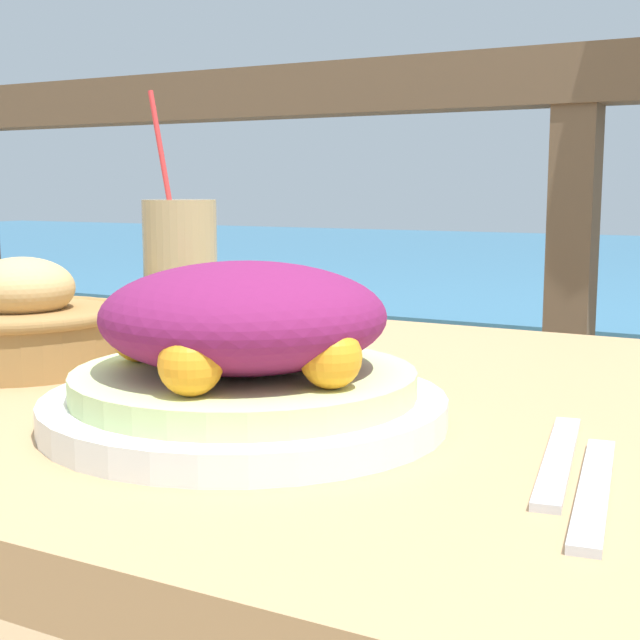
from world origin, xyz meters
The scene contains 7 objects.
patio_table centered at (0.00, 0.00, 0.64)m, with size 1.20×0.73×0.74m.
railing_fence centered at (0.00, 0.81, 0.84)m, with size 2.80×0.08×1.12m.
salad_plate centered at (-0.01, -0.13, 0.79)m, with size 0.28×0.28×0.11m.
drink_glass centered at (-0.20, 0.04, 0.82)m, with size 0.07×0.07×0.25m.
bread_basket centered at (-0.30, -0.07, 0.78)m, with size 0.18×0.18×0.10m.
fork centered at (0.20, -0.12, 0.74)m, with size 0.04×0.18×0.00m.
knife centered at (0.23, -0.16, 0.74)m, with size 0.04×0.18×0.00m.
Camera 1 is at (0.32, -0.64, 0.90)m, focal length 50.00 mm.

